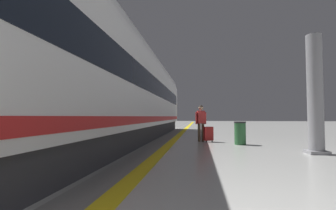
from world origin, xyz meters
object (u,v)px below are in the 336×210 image
object	(u,v)px
suitcase_near	(208,134)
high_speed_train	(95,75)
waste_bin	(240,133)
passenger_near	(201,120)
platform_pillar	(315,96)

from	to	relation	value
suitcase_near	high_speed_train	bearing A→B (deg)	-140.29
high_speed_train	suitcase_near	bearing A→B (deg)	39.71
high_speed_train	suitcase_near	xyz separation A→B (m)	(3.84, 3.19, -2.14)
waste_bin	suitcase_near	bearing A→B (deg)	143.84
suitcase_near	waste_bin	world-z (taller)	waste_bin
passenger_near	suitcase_near	world-z (taller)	passenger_near
high_speed_train	platform_pillar	xyz separation A→B (m)	(6.91, 0.16, -0.78)
suitcase_near	waste_bin	size ratio (longest dim) A/B	0.73
high_speed_train	passenger_near	size ratio (longest dim) A/B	18.80
platform_pillar	passenger_near	bearing A→B (deg)	136.88
passenger_near	waste_bin	bearing A→B (deg)	-33.99
passenger_near	suitcase_near	xyz separation A→B (m)	(0.32, -0.15, -0.58)
high_speed_train	suitcase_near	world-z (taller)	high_speed_train
passenger_near	suitcase_near	size ratio (longest dim) A/B	2.44
high_speed_train	waste_bin	bearing A→B (deg)	24.54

